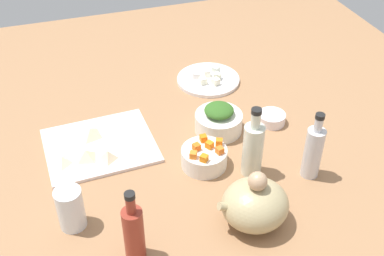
% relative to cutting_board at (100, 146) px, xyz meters
% --- Properties ---
extents(tabletop, '(1.90, 1.90, 0.03)m').
position_rel_cutting_board_xyz_m(tabletop, '(-0.26, 0.06, -0.02)').
color(tabletop, '#9C704B').
rests_on(tabletop, ground).
extents(cutting_board, '(0.32, 0.27, 0.01)m').
position_rel_cutting_board_xyz_m(cutting_board, '(0.00, 0.00, 0.00)').
color(cutting_board, silver).
rests_on(cutting_board, tabletop).
extents(plate_tofu, '(0.21, 0.21, 0.01)m').
position_rel_cutting_board_xyz_m(plate_tofu, '(-0.41, -0.24, 0.00)').
color(plate_tofu, white).
rests_on(plate_tofu, tabletop).
extents(bowl_greens, '(0.14, 0.14, 0.06)m').
position_rel_cutting_board_xyz_m(bowl_greens, '(-0.35, 0.03, 0.02)').
color(bowl_greens, white).
rests_on(bowl_greens, tabletop).
extents(bowl_carrots, '(0.12, 0.12, 0.05)m').
position_rel_cutting_board_xyz_m(bowl_carrots, '(-0.26, 0.17, 0.02)').
color(bowl_carrots, white).
rests_on(bowl_carrots, tabletop).
extents(bowl_small_side, '(0.08, 0.08, 0.03)m').
position_rel_cutting_board_xyz_m(bowl_small_side, '(-0.52, 0.05, 0.01)').
color(bowl_small_side, white).
rests_on(bowl_small_side, tabletop).
extents(teapot, '(0.18, 0.15, 0.16)m').
position_rel_cutting_board_xyz_m(teapot, '(-0.30, 0.39, 0.05)').
color(teapot, tan).
rests_on(teapot, tabletop).
extents(bottle_0, '(0.05, 0.05, 0.21)m').
position_rel_cutting_board_xyz_m(bottle_0, '(-0.37, 0.23, 0.08)').
color(bottle_0, silver).
rests_on(bottle_0, tabletop).
extents(bottle_1, '(0.05, 0.05, 0.19)m').
position_rel_cutting_board_xyz_m(bottle_1, '(-0.01, 0.40, 0.07)').
color(bottle_1, maroon).
rests_on(bottle_1, tabletop).
extents(bottle_2, '(0.05, 0.05, 0.20)m').
position_rel_cutting_board_xyz_m(bottle_2, '(-0.51, 0.29, 0.08)').
color(bottle_2, silver).
rests_on(bottle_2, tabletop).
extents(drinking_glass_0, '(0.06, 0.06, 0.11)m').
position_rel_cutting_board_xyz_m(drinking_glass_0, '(0.11, 0.27, 0.05)').
color(drinking_glass_0, white).
rests_on(drinking_glass_0, tabletop).
extents(carrot_cube_0, '(0.02, 0.02, 0.02)m').
position_rel_cutting_board_xyz_m(carrot_cube_0, '(-0.29, 0.19, 0.06)').
color(carrot_cube_0, orange).
rests_on(carrot_cube_0, bowl_carrots).
extents(carrot_cube_1, '(0.02, 0.02, 0.02)m').
position_rel_cutting_board_xyz_m(carrot_cube_1, '(-0.27, 0.16, 0.06)').
color(carrot_cube_1, orange).
rests_on(carrot_cube_1, bowl_carrots).
extents(carrot_cube_2, '(0.03, 0.03, 0.02)m').
position_rel_cutting_board_xyz_m(carrot_cube_2, '(-0.24, 0.21, 0.06)').
color(carrot_cube_2, orange).
rests_on(carrot_cube_2, bowl_carrots).
extents(carrot_cube_3, '(0.02, 0.02, 0.02)m').
position_rel_cutting_board_xyz_m(carrot_cube_3, '(-0.27, 0.13, 0.06)').
color(carrot_cube_3, orange).
rests_on(carrot_cube_3, bowl_carrots).
extents(carrot_cube_4, '(0.02, 0.02, 0.02)m').
position_rel_cutting_board_xyz_m(carrot_cube_4, '(-0.24, 0.16, 0.06)').
color(carrot_cube_4, orange).
rests_on(carrot_cube_4, bowl_carrots).
extents(carrot_cube_5, '(0.02, 0.02, 0.02)m').
position_rel_cutting_board_xyz_m(carrot_cube_5, '(-0.30, 0.16, 0.06)').
color(carrot_cube_5, orange).
rests_on(carrot_cube_5, bowl_carrots).
extents(carrot_cube_6, '(0.02, 0.02, 0.02)m').
position_rel_cutting_board_xyz_m(carrot_cube_6, '(-0.22, 0.19, 0.06)').
color(carrot_cube_6, orange).
rests_on(carrot_cube_6, bowl_carrots).
extents(chopped_greens_mound, '(0.11, 0.11, 0.03)m').
position_rel_cutting_board_xyz_m(chopped_greens_mound, '(-0.35, 0.03, 0.07)').
color(chopped_greens_mound, '#336222').
rests_on(chopped_greens_mound, bowl_greens).
extents(tofu_cube_0, '(0.03, 0.03, 0.02)m').
position_rel_cutting_board_xyz_m(tofu_cube_0, '(-0.44, -0.22, 0.02)').
color(tofu_cube_0, '#ECEECD').
rests_on(tofu_cube_0, plate_tofu).
extents(tofu_cube_1, '(0.02, 0.02, 0.02)m').
position_rel_cutting_board_xyz_m(tofu_cube_1, '(-0.39, -0.21, 0.02)').
color(tofu_cube_1, white).
rests_on(tofu_cube_1, plate_tofu).
extents(tofu_cube_2, '(0.03, 0.03, 0.02)m').
position_rel_cutting_board_xyz_m(tofu_cube_2, '(-0.42, -0.25, 0.02)').
color(tofu_cube_2, white).
rests_on(tofu_cube_2, plate_tofu).
extents(tofu_cube_3, '(0.03, 0.03, 0.02)m').
position_rel_cutting_board_xyz_m(tofu_cube_3, '(-0.42, -0.19, 0.02)').
color(tofu_cube_3, '#F1EBCB').
rests_on(tofu_cube_3, plate_tofu).
extents(tofu_cube_4, '(0.03, 0.03, 0.02)m').
position_rel_cutting_board_xyz_m(tofu_cube_4, '(-0.45, -0.26, 0.02)').
color(tofu_cube_4, white).
rests_on(tofu_cube_4, plate_tofu).
extents(tofu_cube_5, '(0.03, 0.03, 0.02)m').
position_rel_cutting_board_xyz_m(tofu_cube_5, '(-0.38, -0.25, 0.02)').
color(tofu_cube_5, white).
rests_on(tofu_cube_5, plate_tofu).
extents(dumpling_0, '(0.07, 0.07, 0.03)m').
position_rel_cutting_board_xyz_m(dumpling_0, '(0.02, -0.04, 0.02)').
color(dumpling_0, beige).
rests_on(dumpling_0, cutting_board).
extents(dumpling_1, '(0.05, 0.05, 0.03)m').
position_rel_cutting_board_xyz_m(dumpling_1, '(-0.01, 0.07, 0.02)').
color(dumpling_1, beige).
rests_on(dumpling_1, cutting_board).
extents(dumpling_2, '(0.07, 0.07, 0.03)m').
position_rel_cutting_board_xyz_m(dumpling_2, '(0.04, 0.05, 0.02)').
color(dumpling_2, beige).
rests_on(dumpling_2, cutting_board).
extents(dumpling_3, '(0.05, 0.05, 0.02)m').
position_rel_cutting_board_xyz_m(dumpling_3, '(0.11, 0.05, 0.02)').
color(dumpling_3, beige).
rests_on(dumpling_3, cutting_board).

